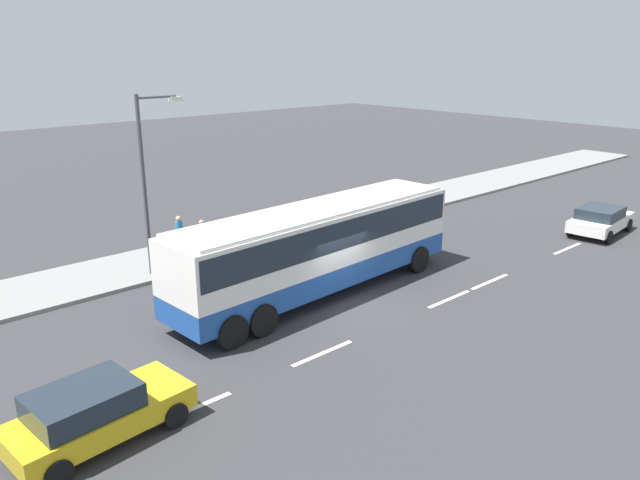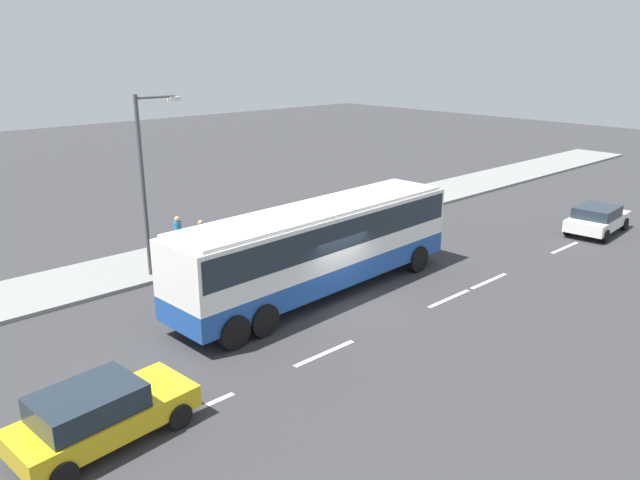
{
  "view_description": "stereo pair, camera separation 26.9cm",
  "coord_description": "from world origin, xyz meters",
  "px_view_note": "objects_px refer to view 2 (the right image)",
  "views": [
    {
      "loc": [
        -14.22,
        -14.57,
        8.87
      ],
      "look_at": [
        0.48,
        1.89,
        1.93
      ],
      "focal_mm": 34.3,
      "sensor_mm": 36.0,
      "label": 1
    },
    {
      "loc": [
        -14.42,
        -14.39,
        8.87
      ],
      "look_at": [
        0.48,
        1.89,
        1.93
      ],
      "focal_mm": 34.3,
      "sensor_mm": 36.0,
      "label": 2
    }
  ],
  "objects_px": {
    "pedestrian_near_curb": "(201,236)",
    "street_lamp": "(147,174)",
    "car_yellow_taxi": "(99,413)",
    "car_white_minivan": "(597,218)",
    "pedestrian_at_crossing": "(178,233)",
    "coach_bus": "(319,241)"
  },
  "relations": [
    {
      "from": "pedestrian_near_curb",
      "to": "street_lamp",
      "type": "distance_m",
      "value": 3.93
    },
    {
      "from": "car_yellow_taxi",
      "to": "car_white_minivan",
      "type": "bearing_deg",
      "value": -5.76
    },
    {
      "from": "car_white_minivan",
      "to": "street_lamp",
      "type": "relative_size",
      "value": 0.61
    },
    {
      "from": "car_yellow_taxi",
      "to": "pedestrian_near_curb",
      "type": "bearing_deg",
      "value": 42.17
    },
    {
      "from": "car_white_minivan",
      "to": "pedestrian_at_crossing",
      "type": "bearing_deg",
      "value": 143.66
    },
    {
      "from": "coach_bus",
      "to": "pedestrian_near_curb",
      "type": "xyz_separation_m",
      "value": [
        -1.28,
        6.13,
        -0.96
      ]
    },
    {
      "from": "car_yellow_taxi",
      "to": "pedestrian_near_curb",
      "type": "distance_m",
      "value": 12.79
    },
    {
      "from": "coach_bus",
      "to": "car_white_minivan",
      "type": "height_order",
      "value": "coach_bus"
    },
    {
      "from": "coach_bus",
      "to": "pedestrian_at_crossing",
      "type": "distance_m",
      "value": 7.41
    },
    {
      "from": "car_yellow_taxi",
      "to": "car_white_minivan",
      "type": "distance_m",
      "value": 25.54
    },
    {
      "from": "coach_bus",
      "to": "pedestrian_near_curb",
      "type": "distance_m",
      "value": 6.33
    },
    {
      "from": "coach_bus",
      "to": "street_lamp",
      "type": "distance_m",
      "value": 7.23
    },
    {
      "from": "coach_bus",
      "to": "car_white_minivan",
      "type": "xyz_separation_m",
      "value": [
        15.63,
        -3.49,
        -1.35
      ]
    },
    {
      "from": "car_white_minivan",
      "to": "street_lamp",
      "type": "height_order",
      "value": "street_lamp"
    },
    {
      "from": "coach_bus",
      "to": "pedestrian_at_crossing",
      "type": "relative_size",
      "value": 6.99
    },
    {
      "from": "coach_bus",
      "to": "street_lamp",
      "type": "xyz_separation_m",
      "value": [
        -3.67,
        5.84,
        2.15
      ]
    },
    {
      "from": "car_white_minivan",
      "to": "coach_bus",
      "type": "bearing_deg",
      "value": 162.36
    },
    {
      "from": "car_white_minivan",
      "to": "car_yellow_taxi",
      "type": "bearing_deg",
      "value": 174.51
    },
    {
      "from": "street_lamp",
      "to": "car_white_minivan",
      "type": "bearing_deg",
      "value": -25.81
    },
    {
      "from": "pedestrian_near_curb",
      "to": "pedestrian_at_crossing",
      "type": "relative_size",
      "value": 0.96
    },
    {
      "from": "car_yellow_taxi",
      "to": "street_lamp",
      "type": "bearing_deg",
      "value": 50.34
    },
    {
      "from": "car_white_minivan",
      "to": "pedestrian_at_crossing",
      "type": "xyz_separation_m",
      "value": [
        -17.46,
        10.61,
        0.44
      ]
    }
  ]
}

